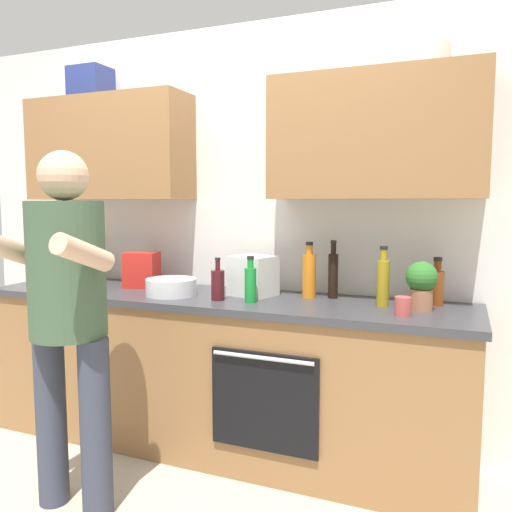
{
  "coord_description": "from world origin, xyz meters",
  "views": [
    {
      "loc": [
        1.28,
        -2.58,
        1.43
      ],
      "look_at": [
        0.29,
        -0.1,
        1.15
      ],
      "focal_mm": 35.81,
      "sensor_mm": 36.0,
      "label": 1
    }
  ],
  "objects_px": {
    "bottle_juice": "(309,274)",
    "mixing_bowl": "(171,287)",
    "bottle_wine": "(218,284)",
    "grocery_bag_crisps": "(142,270)",
    "bottle_soda": "(250,283)",
    "cup_ceramic": "(403,306)",
    "person_standing": "(68,304)",
    "potted_herb": "(421,283)",
    "bottle_vinegar": "(437,286)",
    "bottle_hotsauce": "(46,270)",
    "grocery_bag_produce": "(253,276)",
    "bottle_oil": "(383,281)",
    "knife_block": "(82,264)",
    "bottle_soy": "(333,274)"
  },
  "relations": [
    {
      "from": "bottle_wine",
      "to": "grocery_bag_crisps",
      "type": "distance_m",
      "value": 0.67
    },
    {
      "from": "bottle_wine",
      "to": "grocery_bag_produce",
      "type": "xyz_separation_m",
      "value": [
        0.12,
        0.2,
        0.03
      ]
    },
    {
      "from": "cup_ceramic",
      "to": "bottle_vinegar",
      "type": "bearing_deg",
      "value": 66.86
    },
    {
      "from": "person_standing",
      "to": "bottle_soda",
      "type": "xyz_separation_m",
      "value": [
        0.61,
        0.69,
        0.03
      ]
    },
    {
      "from": "bottle_vinegar",
      "to": "bottle_oil",
      "type": "height_order",
      "value": "bottle_oil"
    },
    {
      "from": "cup_ceramic",
      "to": "person_standing",
      "type": "bearing_deg",
      "value": -154.46
    },
    {
      "from": "bottle_wine",
      "to": "bottle_juice",
      "type": "xyz_separation_m",
      "value": [
        0.44,
        0.25,
        0.04
      ]
    },
    {
      "from": "bottle_juice",
      "to": "cup_ceramic",
      "type": "bearing_deg",
      "value": -27.11
    },
    {
      "from": "person_standing",
      "to": "grocery_bag_produce",
      "type": "distance_m",
      "value": 1.04
    },
    {
      "from": "bottle_soda",
      "to": "cup_ceramic",
      "type": "bearing_deg",
      "value": -2.07
    },
    {
      "from": "bottle_oil",
      "to": "mixing_bowl",
      "type": "relative_size",
      "value": 1.07
    },
    {
      "from": "bottle_vinegar",
      "to": "bottle_wine",
      "type": "distance_m",
      "value": 1.15
    },
    {
      "from": "bottle_soda",
      "to": "grocery_bag_crisps",
      "type": "relative_size",
      "value": 1.13
    },
    {
      "from": "mixing_bowl",
      "to": "grocery_bag_produce",
      "type": "height_order",
      "value": "grocery_bag_produce"
    },
    {
      "from": "person_standing",
      "to": "cup_ceramic",
      "type": "bearing_deg",
      "value": 25.54
    },
    {
      "from": "bottle_soda",
      "to": "potted_herb",
      "type": "bearing_deg",
      "value": 8.02
    },
    {
      "from": "cup_ceramic",
      "to": "grocery_bag_produce",
      "type": "bearing_deg",
      "value": 165.21
    },
    {
      "from": "bottle_wine",
      "to": "cup_ceramic",
      "type": "distance_m",
      "value": 0.98
    },
    {
      "from": "bottle_vinegar",
      "to": "mixing_bowl",
      "type": "xyz_separation_m",
      "value": [
        -1.43,
        -0.27,
        -0.06
      ]
    },
    {
      "from": "grocery_bag_produce",
      "to": "person_standing",
      "type": "bearing_deg",
      "value": -121.18
    },
    {
      "from": "person_standing",
      "to": "mixing_bowl",
      "type": "distance_m",
      "value": 0.73
    },
    {
      "from": "bottle_wine",
      "to": "knife_block",
      "type": "bearing_deg",
      "value": 167.32
    },
    {
      "from": "bottle_wine",
      "to": "grocery_bag_produce",
      "type": "height_order",
      "value": "bottle_wine"
    },
    {
      "from": "bottle_wine",
      "to": "grocery_bag_crisps",
      "type": "height_order",
      "value": "bottle_wine"
    },
    {
      "from": "bottle_soda",
      "to": "bottle_soy",
      "type": "xyz_separation_m",
      "value": [
        0.38,
        0.28,
        0.03
      ]
    },
    {
      "from": "bottle_oil",
      "to": "knife_block",
      "type": "bearing_deg",
      "value": 177.38
    },
    {
      "from": "bottle_soy",
      "to": "grocery_bag_produce",
      "type": "relative_size",
      "value": 1.38
    },
    {
      "from": "potted_herb",
      "to": "bottle_vinegar",
      "type": "bearing_deg",
      "value": 68.74
    },
    {
      "from": "bottle_wine",
      "to": "cup_ceramic",
      "type": "relative_size",
      "value": 2.6
    },
    {
      "from": "potted_herb",
      "to": "bottle_oil",
      "type": "bearing_deg",
      "value": 168.72
    },
    {
      "from": "bottle_juice",
      "to": "mixing_bowl",
      "type": "height_order",
      "value": "bottle_juice"
    },
    {
      "from": "bottle_soy",
      "to": "mixing_bowl",
      "type": "xyz_separation_m",
      "value": [
        -0.88,
        -0.26,
        -0.09
      ]
    },
    {
      "from": "bottle_juice",
      "to": "mixing_bowl",
      "type": "bearing_deg",
      "value": -163.69
    },
    {
      "from": "bottle_juice",
      "to": "grocery_bag_produce",
      "type": "relative_size",
      "value": 1.34
    },
    {
      "from": "bottle_hotsauce",
      "to": "grocery_bag_crisps",
      "type": "distance_m",
      "value": 0.62
    },
    {
      "from": "grocery_bag_crisps",
      "to": "bottle_hotsauce",
      "type": "bearing_deg",
      "value": -161.26
    },
    {
      "from": "grocery_bag_crisps",
      "to": "bottle_wine",
      "type": "bearing_deg",
      "value": -17.97
    },
    {
      "from": "bottle_juice",
      "to": "bottle_oil",
      "type": "bearing_deg",
      "value": -11.81
    },
    {
      "from": "bottle_vinegar",
      "to": "potted_herb",
      "type": "xyz_separation_m",
      "value": [
        -0.07,
        -0.17,
        0.03
      ]
    },
    {
      "from": "person_standing",
      "to": "grocery_bag_produce",
      "type": "bearing_deg",
      "value": 58.82
    },
    {
      "from": "person_standing",
      "to": "bottle_soda",
      "type": "bearing_deg",
      "value": 48.92
    },
    {
      "from": "potted_herb",
      "to": "bottle_soda",
      "type": "bearing_deg",
      "value": -171.98
    },
    {
      "from": "grocery_bag_produce",
      "to": "cup_ceramic",
      "type": "bearing_deg",
      "value": -14.79
    },
    {
      "from": "bottle_wine",
      "to": "knife_block",
      "type": "distance_m",
      "value": 1.18
    },
    {
      "from": "bottle_soy",
      "to": "knife_block",
      "type": "height_order",
      "value": "bottle_soy"
    },
    {
      "from": "grocery_bag_produce",
      "to": "bottle_juice",
      "type": "bearing_deg",
      "value": 8.75
    },
    {
      "from": "bottle_oil",
      "to": "grocery_bag_crisps",
      "type": "xyz_separation_m",
      "value": [
        -1.49,
        0.04,
        -0.02
      ]
    },
    {
      "from": "bottle_wine",
      "to": "mixing_bowl",
      "type": "xyz_separation_m",
      "value": [
        -0.31,
        0.03,
        -0.04
      ]
    },
    {
      "from": "bottle_juice",
      "to": "cup_ceramic",
      "type": "relative_size",
      "value": 3.49
    },
    {
      "from": "bottle_juice",
      "to": "knife_block",
      "type": "height_order",
      "value": "bottle_juice"
    }
  ]
}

